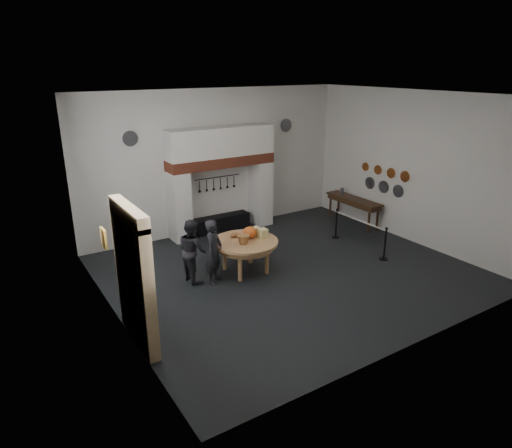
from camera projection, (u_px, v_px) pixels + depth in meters
floor at (289, 271)px, 12.07m from camera, size 9.00×8.00×0.02m
ceiling at (293, 95)px, 10.57m from camera, size 9.00×8.00×0.02m
wall_back at (216, 161)px, 14.51m from camera, size 9.00×0.02×4.50m
wall_front at (424, 238)px, 8.13m from camera, size 9.00×0.02×4.50m
wall_left at (108, 220)px, 9.05m from camera, size 0.02×8.00×4.50m
wall_right at (412, 168)px, 13.59m from camera, size 0.02×8.00×4.50m
chimney_pier_left at (179, 207)px, 13.87m from camera, size 0.55×0.70×2.15m
chimney_pier_right at (261, 193)px, 15.36m from camera, size 0.55×0.70×2.15m
hearth_brick_band at (221, 161)px, 14.21m from camera, size 3.50×0.72×0.32m
chimney_hood at (221, 142)px, 14.00m from camera, size 3.50×0.70×0.90m
iron_range at (222, 223)px, 14.95m from camera, size 1.90×0.45×0.50m
utensil_rail at (218, 177)px, 14.61m from camera, size 1.60×0.02×0.02m
door_recess at (130, 285)px, 8.60m from camera, size 0.04×1.10×2.50m
door_jamb_near at (148, 296)px, 8.07m from camera, size 0.22×0.30×2.60m
door_jamb_far at (124, 268)px, 9.18m from camera, size 0.22×0.30×2.60m
door_lintel at (128, 213)px, 8.18m from camera, size 0.22×1.70×0.30m
wall_plaque at (104, 238)px, 9.93m from camera, size 0.05×0.34×0.44m
work_table at (245, 242)px, 11.77m from camera, size 2.11×2.11×0.07m
pumpkin at (250, 232)px, 11.89m from camera, size 0.36×0.36×0.31m
cheese_block_big at (263, 233)px, 11.94m from camera, size 0.22×0.22×0.24m
cheese_block_small at (256, 231)px, 12.17m from camera, size 0.18×0.18×0.20m
wicker_basket at (243, 239)px, 11.53m from camera, size 0.40×0.40×0.22m
bread_loaf at (235, 235)px, 11.97m from camera, size 0.31×0.18×0.13m
visitor_near at (214, 252)px, 11.21m from camera, size 0.71×0.69×1.64m
visitor_far at (192, 250)px, 11.33m from camera, size 0.67×0.83×1.61m
side_table at (354, 199)px, 15.37m from camera, size 0.55×2.20×0.06m
pewter_jug at (342, 191)px, 15.81m from camera, size 0.12×0.12×0.22m
copper_pan_a at (405, 177)px, 13.83m from camera, size 0.03×0.34×0.34m
copper_pan_b at (391, 173)px, 14.27m from camera, size 0.03×0.32×0.32m
copper_pan_c at (378, 170)px, 14.71m from camera, size 0.03×0.30×0.30m
copper_pan_d at (365, 167)px, 15.14m from camera, size 0.03×0.28×0.28m
pewter_plate_left at (398, 191)px, 14.16m from camera, size 0.03×0.40×0.40m
pewter_plate_mid at (383, 187)px, 14.63m from camera, size 0.03×0.40×0.40m
pewter_plate_right at (370, 183)px, 15.11m from camera, size 0.03×0.40×0.40m
pewter_plate_back_left at (130, 139)px, 12.79m from camera, size 0.44×0.03×0.44m
pewter_plate_back_right at (286, 125)px, 15.52m from camera, size 0.44×0.03×0.44m
barrier_post_near at (385, 244)px, 12.65m from camera, size 0.05×0.05×0.90m
barrier_post_far at (336, 224)px, 14.24m from camera, size 0.05×0.05×0.90m
barrier_rope at (360, 221)px, 13.31m from camera, size 0.04×2.00×0.04m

